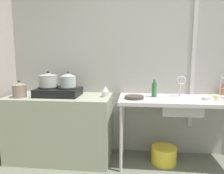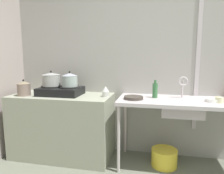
% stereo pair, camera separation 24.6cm
% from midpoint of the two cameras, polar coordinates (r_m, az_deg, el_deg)
% --- Properties ---
extents(wall_back, '(5.07, 0.10, 2.59)m').
position_cam_midpoint_polar(wall_back, '(2.78, 13.33, 7.95)').
color(wall_back, '#9E9A95').
rests_on(wall_back, ground).
extents(wall_metal_strip, '(0.05, 0.01, 2.07)m').
position_cam_midpoint_polar(wall_metal_strip, '(2.78, 19.74, 10.36)').
color(wall_metal_strip, '#BEB4B8').
extents(counter_concrete, '(1.29, 0.60, 0.82)m').
position_cam_midpoint_polar(counter_concrete, '(2.78, -16.80, -10.80)').
color(counter_concrete, gray).
rests_on(counter_concrete, ground).
extents(counter_sink, '(1.60, 0.60, 0.82)m').
position_cam_midpoint_polar(counter_sink, '(2.52, 17.62, -4.46)').
color(counter_sink, '#BEB4B8').
rests_on(counter_sink, ground).
extents(stove, '(0.53, 0.38, 0.12)m').
position_cam_midpoint_polar(stove, '(2.66, -17.38, -1.25)').
color(stove, black).
rests_on(stove, counter_concrete).
extents(pot_on_left_burner, '(0.24, 0.24, 0.19)m').
position_cam_midpoint_polar(pot_on_left_burner, '(2.70, -20.02, 1.89)').
color(pot_on_left_burner, '#9A9995').
rests_on(pot_on_left_burner, stove).
extents(pot_on_right_burner, '(0.20, 0.20, 0.19)m').
position_cam_midpoint_polar(pot_on_right_burner, '(2.60, -14.93, 1.87)').
color(pot_on_right_burner, '#93A19D').
rests_on(pot_on_right_burner, stove).
extents(pot_beside_stove, '(0.17, 0.17, 0.21)m').
position_cam_midpoint_polar(pot_beside_stove, '(2.74, -26.97, -0.73)').
color(pot_beside_stove, '#7E6A5F').
rests_on(pot_beside_stove, counter_concrete).
extents(percolator, '(0.09, 0.09, 0.13)m').
position_cam_midpoint_polar(percolator, '(2.50, -4.71, -1.32)').
color(percolator, silver).
rests_on(percolator, counter_concrete).
extents(sink_basin, '(0.45, 0.30, 0.18)m').
position_cam_midpoint_polar(sink_basin, '(2.48, 16.09, -5.28)').
color(sink_basin, '#BEB4B8').
rests_on(sink_basin, counter_sink).
extents(faucet, '(0.11, 0.07, 0.26)m').
position_cam_midpoint_polar(faucet, '(2.58, 16.23, 1.21)').
color(faucet, '#BEB4B8').
rests_on(faucet, counter_sink).
extents(frying_pan, '(0.22, 0.22, 0.03)m').
position_cam_midpoint_polar(frying_pan, '(2.39, 3.34, -2.91)').
color(frying_pan, '#3C352F').
rests_on(frying_pan, counter_sink).
extents(cup_by_rack, '(0.08, 0.08, 0.06)m').
position_cam_midpoint_polar(cup_by_rack, '(2.51, 24.80, -2.77)').
color(cup_by_rack, beige).
rests_on(cup_by_rack, counter_sink).
extents(small_bowl_on_drainboard, '(0.15, 0.15, 0.04)m').
position_cam_midpoint_polar(small_bowl_on_drainboard, '(2.53, 23.29, -2.90)').
color(small_bowl_on_drainboard, white).
rests_on(small_bowl_on_drainboard, counter_sink).
extents(bottle_by_sink, '(0.06, 0.06, 0.21)m').
position_cam_midpoint_polar(bottle_by_sink, '(2.51, 9.07, -0.71)').
color(bottle_by_sink, '#34683C').
rests_on(bottle_by_sink, counter_sink).
extents(utensil_jar, '(0.08, 0.08, 0.20)m').
position_cam_midpoint_polar(utensil_jar, '(2.86, 26.45, -1.27)').
color(utensil_jar, '#A26F3F').
rests_on(utensil_jar, counter_sink).
extents(bucket_on_floor, '(0.31, 0.31, 0.21)m').
position_cam_midpoint_polar(bucket_on_floor, '(2.70, 11.72, -18.27)').
color(bucket_on_floor, yellow).
rests_on(bucket_on_floor, ground).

